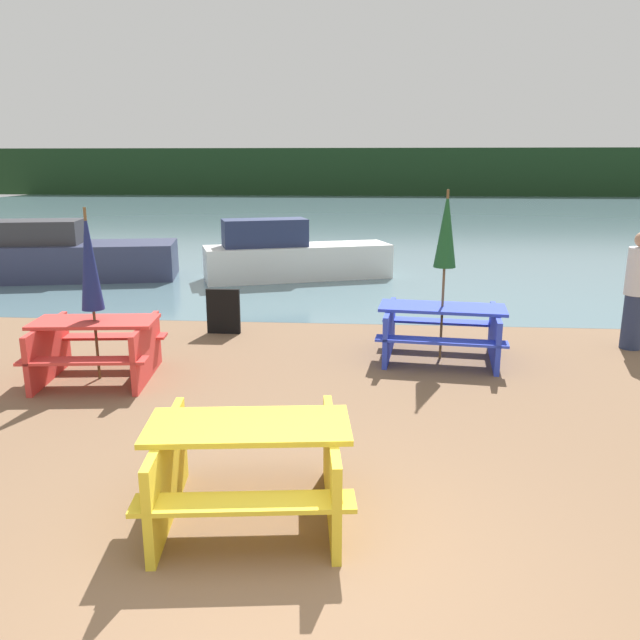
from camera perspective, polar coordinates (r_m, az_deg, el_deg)
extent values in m
plane|color=brown|center=(4.42, -2.51, -24.50)|extent=(60.00, 60.00, 0.00)
cube|color=slate|center=(35.77, 3.70, 9.71)|extent=(60.00, 50.00, 0.00)
cube|color=#193319|center=(55.67, 4.02, 13.36)|extent=(80.00, 1.60, 4.00)
cube|color=yellow|center=(4.94, -6.58, -9.60)|extent=(1.65, 0.88, 0.04)
cube|color=yellow|center=(4.61, -6.97, -16.30)|extent=(1.60, 0.46, 0.04)
cube|color=yellow|center=(5.58, -6.06, -10.58)|extent=(1.60, 0.46, 0.04)
cube|color=yellow|center=(5.21, -13.81, -13.53)|extent=(0.23, 1.38, 0.76)
cube|color=yellow|center=(5.11, 1.06, -13.65)|extent=(0.23, 1.38, 0.76)
cube|color=red|center=(8.55, -19.91, -0.15)|extent=(1.62, 0.86, 0.04)
cube|color=red|center=(8.14, -20.86, -3.51)|extent=(1.57, 0.45, 0.04)
cube|color=red|center=(9.14, -18.69, -1.44)|extent=(1.57, 0.45, 0.04)
cube|color=red|center=(8.86, -23.60, -2.67)|extent=(0.22, 1.38, 0.75)
cube|color=red|center=(8.47, -15.59, -2.72)|extent=(0.22, 1.38, 0.75)
cube|color=blue|center=(9.07, 11.12, 1.10)|extent=(1.84, 0.90, 0.04)
cube|color=blue|center=(8.62, 11.00, -1.92)|extent=(1.80, 0.48, 0.04)
cube|color=blue|center=(9.68, 11.04, -0.15)|extent=(1.80, 0.48, 0.04)
cube|color=blue|center=(9.19, 6.34, -1.04)|extent=(0.23, 1.38, 0.73)
cube|color=blue|center=(9.20, 15.67, -1.47)|extent=(0.23, 1.38, 0.73)
cylinder|color=brown|center=(8.47, -20.10, 2.10)|extent=(0.04, 0.04, 2.23)
cone|color=navy|center=(8.40, -20.37, 5.23)|extent=(0.28, 0.28, 1.30)
cylinder|color=brown|center=(8.98, 11.26, 3.92)|extent=(0.04, 0.04, 2.41)
cone|color=#195128|center=(8.89, 11.47, 8.17)|extent=(0.31, 0.31, 1.07)
cube|color=silver|center=(15.33, -2.02, 5.34)|extent=(4.65, 2.61, 0.82)
cube|color=navy|center=(15.07, -5.08, 7.96)|extent=(2.15, 1.44, 0.65)
cube|color=#333856|center=(16.40, -21.44, 5.04)|extent=(5.00, 2.56, 0.87)
cube|color=#333338|center=(16.54, -24.57, 7.32)|extent=(2.29, 1.54, 0.56)
cylinder|color=#283351|center=(10.59, 26.68, -0.15)|extent=(0.30, 0.30, 0.84)
cylinder|color=silver|center=(10.45, 27.15, 3.98)|extent=(0.36, 0.36, 0.71)
cube|color=black|center=(10.44, -8.82, 0.79)|extent=(0.55, 0.08, 0.75)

